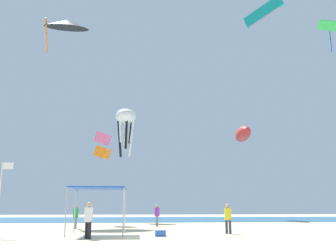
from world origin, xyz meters
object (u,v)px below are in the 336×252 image
Objects in this scene: person_central at (157,213)px; kite_delta_black at (67,24)px; person_rightmost at (76,215)px; kite_diamond_green at (329,27)px; kite_box_pink at (103,145)px; kite_inflatable_red at (243,134)px; canopy_tent at (98,190)px; person_leftmost at (89,217)px; banner_flag at (1,192)px; kite_octopus_white at (126,119)px; kite_parafoil_teal at (263,12)px; cooler_box at (160,233)px; person_near_tent at (228,216)px.

person_central is 23.30m from kite_delta_black.
kite_diamond_green is (18.17, -3.94, 13.40)m from person_rightmost.
kite_inflatable_red reaches higher than kite_box_pink.
canopy_tent reaches higher than person_central.
kite_diamond_green is (16.18, 5.01, 13.35)m from person_leftmost.
kite_delta_black is at bearing 109.18° from canopy_tent.
banner_flag is (-4.85, 1.76, 1.28)m from person_leftmost.
kite_parafoil_teal is at bearing 122.77° from kite_octopus_white.
banner_flag is 1.68× the size of kite_diamond_green.
person_leftmost is 0.45× the size of banner_flag.
kite_diamond_green reaches higher than kite_octopus_white.
banner_flag is at bearing -33.60° from kite_inflatable_red.
cooler_box is (8.45, -0.49, -2.13)m from banner_flag.
person_near_tent is 8.09m from person_leftmost.
kite_delta_black is 21.35m from kite_parafoil_teal.
person_central is at bearing 67.27° from kite_octopus_white.
cooler_box is 0.09× the size of kite_inflatable_red.
kite_parafoil_teal is 1.57× the size of kite_diamond_green.
kite_delta_black is 2.01× the size of kite_box_pink.
person_central is at bearing -43.91° from kite_delta_black.
person_central is at bearing 65.63° from kite_parafoil_teal.
person_rightmost is 0.46× the size of kite_parafoil_teal.
person_central is at bearing 47.33° from banner_flag.
canopy_tent is at bearing 8.79° from banner_flag.
banner_flag is at bearing 77.02° from kite_parafoil_teal.
person_central is 0.28× the size of kite_inflatable_red.
kite_delta_black is (-5.51, 18.90, 19.87)m from person_leftmost.
person_leftmost is 5.32m from banner_flag.
kite_octopus_white is (5.88, 19.85, 8.79)m from banner_flag.
person_leftmost is 1.05× the size of person_rightmost.
kite_box_pink is at bearing -49.28° from kite_inflatable_red.
kite_box_pink is at bearing -99.17° from kite_diamond_green.
kite_diamond_green is (12.58, 3.74, 14.20)m from cooler_box.
banner_flag is 33.46m from kite_inflatable_red.
cooler_box is at bearing -51.68° from kite_diamond_green.
kite_parafoil_teal reaches higher than canopy_tent.
kite_box_pink is (-0.83, 15.21, 6.01)m from person_leftmost.
kite_delta_black reaches higher than canopy_tent.
kite_octopus_white is at bearing -177.03° from kite_box_pink.
kite_diamond_green is at bearing 133.32° from kite_parafoil_teal.
kite_delta_black is at bearing -16.36° from kite_octopus_white.
kite_delta_black is (-0.66, 17.14, 18.58)m from banner_flag.
kite_inflatable_red reaches higher than cooler_box.
cooler_box is at bearing 36.84° from kite_box_pink.
banner_flag is 0.74× the size of kite_delta_black.
kite_diamond_green is (21.03, 3.25, 12.07)m from banner_flag.
person_rightmost is 0.31× the size of kite_octopus_white.
kite_inflatable_red reaches higher than person_central.
person_rightmost reaches higher than cooler_box.
kite_diamond_green reaches higher than kite_box_pink.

